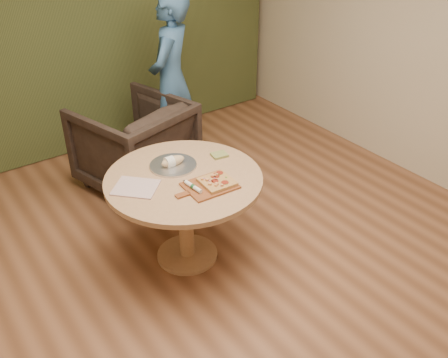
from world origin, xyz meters
name	(u,v)px	position (x,y,z in m)	size (l,w,h in m)	color
room_shell	(248,123)	(0.00, 0.00, 1.40)	(5.04, 6.04, 2.84)	brown
curtain	(67,20)	(0.00, 2.90, 1.40)	(4.80, 0.14, 2.78)	#323C1B
pedestal_table	(184,193)	(-0.09, 0.62, 0.61)	(1.16, 1.16, 0.75)	tan
pizza_paddle	(209,186)	(-0.02, 0.40, 0.76)	(0.45, 0.30, 0.01)	brown
flatbread_pizza	(217,182)	(0.05, 0.39, 0.78)	(0.23, 0.23, 0.04)	#B98948
cutlery_roll	(193,187)	(-0.13, 0.43, 0.78)	(0.05, 0.20, 0.03)	silver
newspaper	(136,187)	(-0.44, 0.69, 0.76)	(0.30, 0.25, 0.01)	white
serving_tray	(173,165)	(-0.07, 0.80, 0.76)	(0.36, 0.36, 0.02)	silver
bread_roll	(172,161)	(-0.08, 0.80, 0.79)	(0.19, 0.09, 0.09)	tan
green_packet	(219,155)	(0.31, 0.72, 0.76)	(0.12, 0.10, 0.02)	#60682F
armchair	(134,141)	(0.11, 1.85, 0.47)	(0.91, 0.86, 0.94)	black
person_standing	(172,81)	(0.66, 2.04, 0.88)	(0.65, 0.42, 1.77)	#31577F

